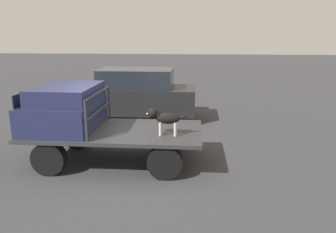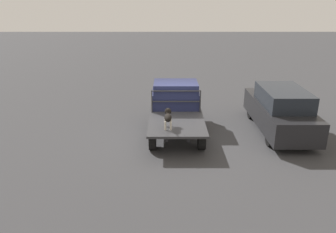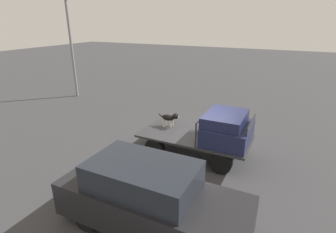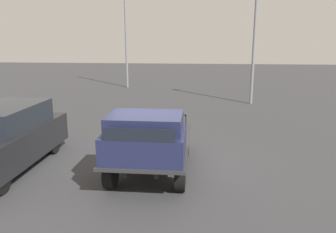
{
  "view_description": "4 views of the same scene",
  "coord_description": "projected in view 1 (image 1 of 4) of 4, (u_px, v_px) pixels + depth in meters",
  "views": [
    {
      "loc": [
        -1.83,
        7.13,
        2.96
      ],
      "look_at": [
        -1.26,
        0.31,
        1.2
      ],
      "focal_mm": 35.0,
      "sensor_mm": 36.0,
      "label": 1
    },
    {
      "loc": [
        -11.51,
        0.33,
        4.94
      ],
      "look_at": [
        -1.26,
        0.31,
        1.2
      ],
      "focal_mm": 35.0,
      "sensor_mm": 36.0,
      "label": 2
    },
    {
      "loc": [
        2.98,
        -8.36,
        4.8
      ],
      "look_at": [
        -1.26,
        0.31,
        1.2
      ],
      "focal_mm": 28.0,
      "sensor_mm": 36.0,
      "label": 3
    },
    {
      "loc": [
        8.41,
        1.24,
        3.51
      ],
      "look_at": [
        -1.26,
        0.31,
        1.2
      ],
      "focal_mm": 35.0,
      "sensor_mm": 36.0,
      "label": 4
    }
  ],
  "objects": [
    {
      "name": "dog",
      "position": [
        163.0,
        118.0,
        7.08
      ],
      "size": [
        0.91,
        0.24,
        0.63
      ],
      "rotation": [
        0.0,
        0.0,
        0.26
      ],
      "color": "beige",
      "rests_on": "flatbed_truck"
    },
    {
      "name": "parked_sedan",
      "position": [
        132.0,
        94.0,
        11.44
      ],
      "size": [
        4.54,
        1.71,
        1.75
      ],
      "rotation": [
        0.0,
        0.0,
        -0.07
      ],
      "color": "black",
      "rests_on": "ground"
    },
    {
      "name": "truck_cab",
      "position": [
        65.0,
        108.0,
        7.54
      ],
      "size": [
        1.53,
        1.88,
        1.01
      ],
      "color": "#1E2347",
      "rests_on": "flatbed_truck"
    },
    {
      "name": "flatbed_truck",
      "position": [
        115.0,
        138.0,
        7.62
      ],
      "size": [
        4.0,
        2.0,
        0.79
      ],
      "color": "black",
      "rests_on": "ground"
    },
    {
      "name": "ground_plane",
      "position": [
        116.0,
        161.0,
        7.76
      ],
      "size": [
        80.0,
        80.0,
        0.0
      ],
      "primitive_type": "plane",
      "color": "#38383A"
    },
    {
      "name": "truck_headboard",
      "position": [
        98.0,
        105.0,
        7.45
      ],
      "size": [
        0.04,
        1.88,
        0.87
      ],
      "color": "#2D2D30",
      "rests_on": "flatbed_truck"
    }
  ]
}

